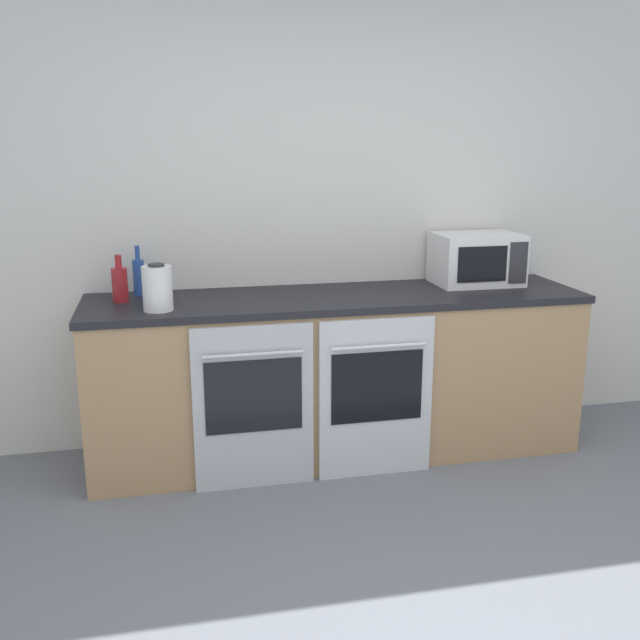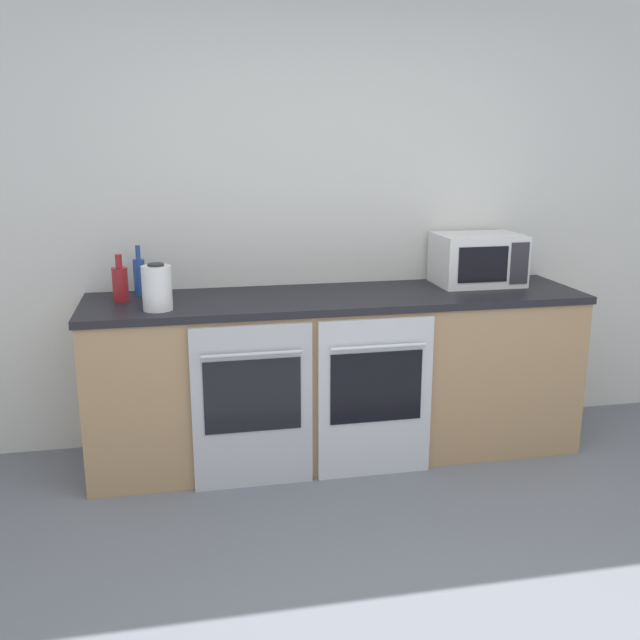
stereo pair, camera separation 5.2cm
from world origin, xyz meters
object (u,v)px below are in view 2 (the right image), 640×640
object	(u,v)px
microwave	(478,259)
oven_right	(375,397)
oven_left	(253,406)
bottle_blue	(139,276)
bottle_red	(120,283)
kettle	(157,288)

from	to	relation	value
microwave	oven_right	bearing A→B (deg)	-147.61
oven_left	bottle_blue	world-z (taller)	bottle_blue
oven_left	oven_right	bearing A→B (deg)	0.00
microwave	bottle_red	size ratio (longest dim) A/B	1.96
bottle_red	kettle	world-z (taller)	bottle_red
oven_right	bottle_red	size ratio (longest dim) A/B	3.47
bottle_blue	bottle_red	bearing A→B (deg)	-123.46
oven_left	microwave	bearing A→B (deg)	18.76
oven_left	bottle_red	size ratio (longest dim) A/B	3.47
oven_left	bottle_blue	xyz separation A→B (m)	(-0.55, 0.56, 0.59)
oven_left	microwave	xyz separation A→B (m)	(1.39, 0.47, 0.63)
oven_left	kettle	bearing A→B (deg)	158.23
oven_left	bottle_red	xyz separation A→B (m)	(-0.64, 0.42, 0.58)
bottle_blue	bottle_red	xyz separation A→B (m)	(-0.09, -0.14, -0.01)
oven_left	bottle_blue	size ratio (longest dim) A/B	3.16
oven_left	kettle	distance (m)	0.76
oven_left	oven_right	xyz separation A→B (m)	(0.64, 0.00, 0.00)
bottle_blue	kettle	distance (m)	0.40
oven_right	bottle_blue	size ratio (longest dim) A/B	3.16
oven_right	bottle_blue	bearing A→B (deg)	154.75
oven_left	bottle_blue	distance (m)	0.98
bottle_blue	oven_right	bearing A→B (deg)	-25.25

